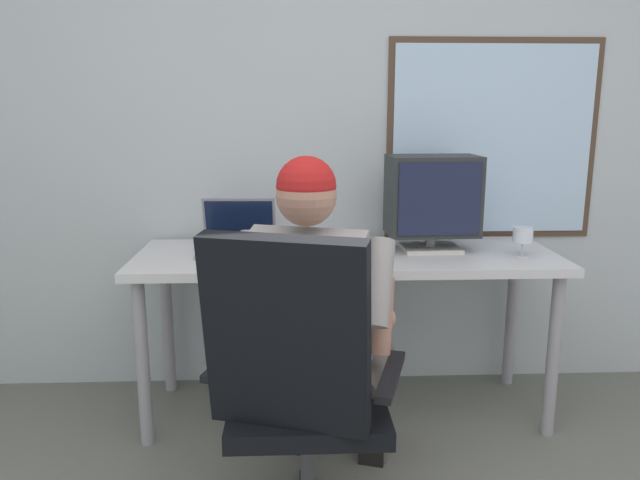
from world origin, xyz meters
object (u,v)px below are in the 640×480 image
object	(u,v)px
desk	(346,270)
crt_monitor	(432,197)
wine_glass	(523,236)
office_chair	(297,377)
laptop	(238,237)
person_seated	(316,327)
book_stack	(335,245)
coffee_mug	(292,248)

from	to	relation	value
desk	crt_monitor	world-z (taller)	crt_monitor
wine_glass	crt_monitor	bearing A→B (deg)	159.19
office_chair	laptop	distance (m)	1.02
person_seated	laptop	xyz separation A→B (m)	(-0.33, 0.70, 0.17)
person_seated	book_stack	size ratio (longest dim) A/B	5.72
person_seated	coffee_mug	xyz separation A→B (m)	(-0.08, 0.50, 0.16)
person_seated	book_stack	xyz separation A→B (m)	(0.10, 0.59, 0.15)
desk	office_chair	world-z (taller)	office_chair
desk	office_chair	xyz separation A→B (m)	(-0.23, -0.89, -0.09)
crt_monitor	desk	bearing A→B (deg)	-174.13
laptop	book_stack	world-z (taller)	laptop
wine_glass	book_stack	bearing A→B (deg)	176.01
person_seated	crt_monitor	bearing A→B (deg)	51.21
laptop	wine_glass	bearing A→B (deg)	-7.77
book_stack	office_chair	bearing A→B (deg)	-101.40
office_chair	crt_monitor	bearing A→B (deg)	56.63
wine_glass	coffee_mug	distance (m)	0.99
office_chair	book_stack	bearing A→B (deg)	78.60
desk	wine_glass	world-z (taller)	wine_glass
desk	coffee_mug	world-z (taller)	coffee_mug
crt_monitor	laptop	size ratio (longest dim) A/B	1.24
desk	office_chair	size ratio (longest dim) A/B	1.76
office_chair	person_seated	bearing A→B (deg)	74.94
wine_glass	coffee_mug	bearing A→B (deg)	-177.82
office_chair	crt_monitor	xyz separation A→B (m)	(0.61, 0.92, 0.41)
crt_monitor	wine_glass	size ratio (longest dim) A/B	3.32
person_seated	coffee_mug	bearing A→B (deg)	99.48
crt_monitor	coffee_mug	bearing A→B (deg)	-164.18
desk	wine_glass	size ratio (longest dim) A/B	14.50
desk	person_seated	world-z (taller)	person_seated
office_chair	coffee_mug	size ratio (longest dim) A/B	9.72
book_stack	coffee_mug	world-z (taller)	coffee_mug
office_chair	coffee_mug	distance (m)	0.78
laptop	wine_glass	size ratio (longest dim) A/B	2.67
office_chair	coffee_mug	xyz separation A→B (m)	(-0.02, 0.75, 0.23)
person_seated	book_stack	bearing A→B (deg)	80.18
book_stack	desk	bearing A→B (deg)	37.77
office_chair	crt_monitor	world-z (taller)	crt_monitor
laptop	wine_glass	xyz separation A→B (m)	(1.23, -0.17, 0.03)
laptop	book_stack	size ratio (longest dim) A/B	1.57
book_stack	coffee_mug	distance (m)	0.21
desk	laptop	world-z (taller)	laptop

